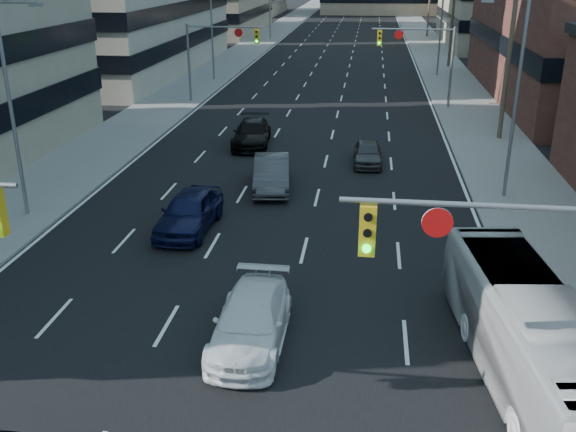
# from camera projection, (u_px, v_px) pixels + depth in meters

# --- Properties ---
(road_surface) EXTENTS (18.00, 300.00, 0.02)m
(road_surface) POSITION_uv_depth(u_px,v_px,m) (352.00, 18.00, 128.21)
(road_surface) COLOR black
(road_surface) RESTS_ON ground
(sidewalk_left) EXTENTS (5.00, 300.00, 0.15)m
(sidewalk_left) POSITION_uv_depth(u_px,v_px,m) (295.00, 17.00, 129.52)
(sidewalk_left) COLOR slate
(sidewalk_left) RESTS_ON ground
(sidewalk_right) EXTENTS (5.00, 300.00, 0.15)m
(sidewalk_right) POSITION_uv_depth(u_px,v_px,m) (410.00, 19.00, 126.85)
(sidewalk_right) COLOR slate
(sidewalk_right) RESTS_ON ground
(signal_near_right) EXTENTS (6.59, 0.33, 6.00)m
(signal_near_right) POSITION_uv_depth(u_px,v_px,m) (529.00, 275.00, 13.18)
(signal_near_right) COLOR slate
(signal_near_right) RESTS_ON ground
(signal_far_left) EXTENTS (6.09, 0.33, 6.00)m
(signal_far_left) POSITION_uv_depth(u_px,v_px,m) (217.00, 47.00, 49.09)
(signal_far_left) COLOR slate
(signal_far_left) RESTS_ON ground
(signal_far_right) EXTENTS (6.09, 0.33, 6.00)m
(signal_far_right) POSITION_uv_depth(u_px,v_px,m) (421.00, 50.00, 47.31)
(signal_far_right) COLOR slate
(signal_far_right) RESTS_ON ground
(utility_pole_block) EXTENTS (2.20, 0.28, 11.00)m
(utility_pole_block) POSITION_uv_depth(u_px,v_px,m) (510.00, 45.00, 37.94)
(utility_pole_block) COLOR #4C3D2D
(utility_pole_block) RESTS_ON ground
(utility_pole_midblock) EXTENTS (2.20, 0.28, 11.00)m
(utility_pole_midblock) POSITION_uv_depth(u_px,v_px,m) (453.00, 10.00, 65.62)
(utility_pole_midblock) COLOR #4C3D2D
(utility_pole_midblock) RESTS_ON ground
(streetlight_left_near) EXTENTS (2.03, 0.22, 9.00)m
(streetlight_left_near) POSITION_uv_depth(u_px,v_px,m) (13.00, 102.00, 26.06)
(streetlight_left_near) COLOR slate
(streetlight_left_near) RESTS_ON ground
(streetlight_left_mid) EXTENTS (2.03, 0.22, 9.00)m
(streetlight_left_mid) POSITION_uv_depth(u_px,v_px,m) (213.00, 25.00, 58.36)
(streetlight_left_mid) COLOR slate
(streetlight_left_mid) RESTS_ON ground
(streetlight_left_far) EXTENTS (2.03, 0.22, 9.00)m
(streetlight_left_far) POSITION_uv_depth(u_px,v_px,m) (271.00, 3.00, 90.65)
(streetlight_left_far) COLOR slate
(streetlight_left_far) RESTS_ON ground
(streetlight_right_near) EXTENTS (2.03, 0.22, 9.00)m
(streetlight_right_near) POSITION_uv_depth(u_px,v_px,m) (514.00, 91.00, 28.27)
(streetlight_right_near) COLOR slate
(streetlight_right_near) RESTS_ON ground
(streetlight_right_far) EXTENTS (2.03, 0.22, 9.00)m
(streetlight_right_far) POSITION_uv_depth(u_px,v_px,m) (440.00, 23.00, 60.56)
(streetlight_right_far) COLOR slate
(streetlight_right_far) RESTS_ON ground
(white_van) EXTENTS (1.99, 4.88, 1.41)m
(white_van) POSITION_uv_depth(u_px,v_px,m) (251.00, 321.00, 18.45)
(white_van) COLOR silver
(white_van) RESTS_ON ground
(transit_bus) EXTENTS (3.41, 9.87, 2.69)m
(transit_bus) POSITION_uv_depth(u_px,v_px,m) (529.00, 335.00, 16.57)
(transit_bus) COLOR beige
(transit_bus) RESTS_ON ground
(sedan_blue) EXTENTS (2.15, 4.89, 1.64)m
(sedan_blue) POSITION_uv_depth(u_px,v_px,m) (189.00, 211.00, 26.27)
(sedan_blue) COLOR black
(sedan_blue) RESTS_ON ground
(sedan_grey_center) EXTENTS (2.31, 5.00, 1.59)m
(sedan_grey_center) POSITION_uv_depth(u_px,v_px,m) (272.00, 173.00, 31.13)
(sedan_grey_center) COLOR #39393C
(sedan_grey_center) RESTS_ON ground
(sedan_black_far) EXTENTS (2.54, 5.35, 1.51)m
(sedan_black_far) POSITION_uv_depth(u_px,v_px,m) (252.00, 133.00, 38.59)
(sedan_black_far) COLOR black
(sedan_black_far) RESTS_ON ground
(sedan_grey_right) EXTENTS (1.63, 3.83, 1.29)m
(sedan_grey_right) POSITION_uv_depth(u_px,v_px,m) (368.00, 153.00, 35.03)
(sedan_grey_right) COLOR #37373A
(sedan_grey_right) RESTS_ON ground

